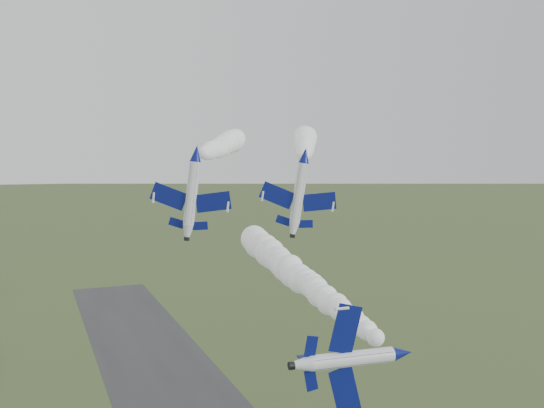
# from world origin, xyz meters

# --- Properties ---
(jet_lead) EXTENTS (3.70, 11.95, 9.86)m
(jet_lead) POSITION_xyz_m (5.86, -10.93, 28.19)
(jet_lead) COLOR white
(smoke_trail_jet_lead) EXTENTS (9.00, 55.74, 4.83)m
(smoke_trail_jet_lead) POSITION_xyz_m (9.01, 19.57, 29.65)
(smoke_trail_jet_lead) COLOR white
(jet_pair_left) EXTENTS (10.66, 12.25, 3.27)m
(jet_pair_left) POSITION_xyz_m (-4.34, 22.38, 46.40)
(jet_pair_left) COLOR white
(smoke_trail_jet_pair_left) EXTENTS (35.57, 69.98, 5.23)m
(smoke_trail_jet_pair_left) POSITION_xyz_m (11.05, 59.72, 48.14)
(smoke_trail_jet_pair_left) COLOR white
(jet_pair_right) EXTENTS (10.89, 12.61, 3.49)m
(jet_pair_right) POSITION_xyz_m (11.82, 22.86, 46.13)
(jet_pair_right) COLOR white
(smoke_trail_jet_pair_right) EXTENTS (33.03, 66.68, 5.54)m
(smoke_trail_jet_pair_right) POSITION_xyz_m (28.00, 57.52, 48.58)
(smoke_trail_jet_pair_right) COLOR white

